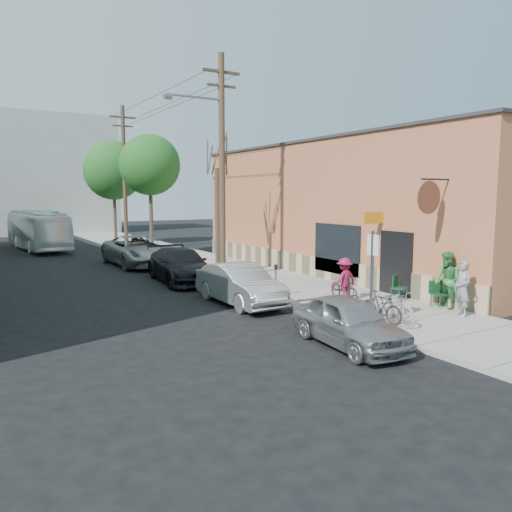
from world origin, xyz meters
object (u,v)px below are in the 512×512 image
utility_pole_near (221,163)px  cyclist (345,280)px  tree_bare (218,222)px  patron_green (447,280)px  sign_post (372,269)px  parked_bike_b (389,307)px  bus (37,230)px  parked_bike_a (381,307)px  patron_grey (462,288)px  car_3 (138,251)px  parking_meter_far (182,252)px  car_0 (349,322)px  parking_meter_near (276,275)px  car_1 (240,284)px  patio_chair_b (399,288)px  patio_chair_a (439,294)px  tree_leafy_mid (150,165)px  tree_leafy_far (113,171)px  car_2 (181,265)px

utility_pole_near → cyclist: (1.60, -6.63, -4.47)m
tree_bare → patron_green: tree_bare is taller
sign_post → parked_bike_b: 1.37m
bus → tree_bare: bearing=-77.0°
cyclist → bus: bus is taller
utility_pole_near → parked_bike_a: size_ratio=6.33×
patron_grey → car_3: size_ratio=0.29×
parking_meter_far → car_0: 14.85m
parking_meter_near → parking_meter_far: bearing=90.0°
parked_bike_a → car_1: (-2.14, 4.95, 0.11)m
patio_chair_b → tree_bare: bearing=88.1°
patron_green → cyclist: size_ratio=1.22×
patio_chair_a → patron_green: bearing=-75.0°
tree_leafy_mid → parked_bike_a: size_ratio=4.84×
parking_meter_near → parked_bike_b: 5.06m
patio_chair_a → tree_leafy_far: bearing=117.8°
utility_pole_near → patio_chair_a: utility_pole_near is taller
sign_post → parked_bike_a: sign_post is taller
patron_grey → patron_green: bearing=168.2°
tree_bare → car_1: size_ratio=1.14×
tree_bare → car_2: tree_bare is taller
patio_chair_b → car_1: size_ratio=0.20×
patron_green → car_3: size_ratio=0.32×
sign_post → car_3: (-1.55, 16.92, -0.98)m
parking_meter_far → bus: bus is taller
utility_pole_near → cyclist: utility_pole_near is taller
tree_leafy_mid → patron_green: tree_leafy_mid is taller
parked_bike_a → car_2: 10.76m
sign_post → cyclist: size_ratio=1.77×
patron_grey → patron_green: (0.49, 0.95, 0.08)m
car_2 → bus: size_ratio=0.52×
patron_grey → car_1: size_ratio=0.40×
parking_meter_near → cyclist: 2.56m
parked_bike_b → utility_pole_near: bearing=89.8°
tree_bare → bus: bearing=107.5°
parking_meter_near → car_3: (-1.45, 11.98, -0.13)m
parking_meter_far → patio_chair_b: parking_meter_far is taller
sign_post → tree_bare: 10.92m
tree_leafy_mid → parking_meter_near: bearing=-92.0°
patio_chair_b → car_3: bearing=87.5°
tree_leafy_mid → car_2: size_ratio=1.44×
car_0 → car_1: bearing=95.6°
car_2 → utility_pole_near: bearing=-27.8°
parked_bike_b → car_2: car_2 is taller
parked_bike_a → utility_pole_near: bearing=89.6°
tree_leafy_mid → tree_leafy_far: size_ratio=0.96×
cyclist → car_2: bearing=-72.0°
car_1 → bus: bearing=98.8°
parked_bike_b → bus: size_ratio=0.19×
parking_meter_far → parked_bike_a: size_ratio=0.78×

